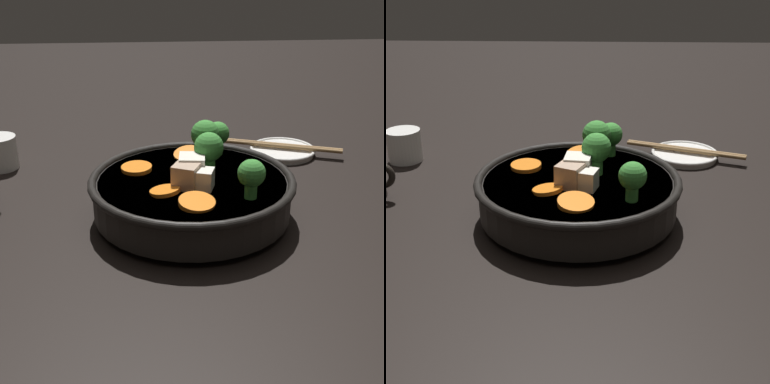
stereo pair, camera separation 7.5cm
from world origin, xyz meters
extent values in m
plane|color=black|center=(0.00, 0.00, 0.00)|extent=(3.00, 3.00, 0.00)
cylinder|color=black|center=(0.00, 0.00, 0.01)|extent=(0.15, 0.15, 0.01)
cylinder|color=black|center=(0.00, 0.00, 0.03)|extent=(0.28, 0.28, 0.05)
torus|color=black|center=(0.00, 0.00, 0.06)|extent=(0.29, 0.29, 0.01)
cylinder|color=brown|center=(0.00, 0.00, 0.05)|extent=(0.26, 0.26, 0.03)
cylinder|color=orange|center=(-0.04, -0.04, 0.06)|extent=(0.06, 0.06, 0.01)
cylinder|color=orange|center=(-0.08, 0.04, 0.06)|extent=(0.06, 0.06, 0.01)
cylinder|color=orange|center=(0.00, 0.09, 0.06)|extent=(0.06, 0.06, 0.02)
cylinder|color=orange|center=(0.00, -0.08, 0.06)|extent=(0.06, 0.06, 0.01)
cylinder|color=green|center=(0.03, 0.02, 0.07)|extent=(0.02, 0.02, 0.03)
sphere|color=#388433|center=(0.03, 0.02, 0.10)|extent=(0.04, 0.04, 0.04)
cylinder|color=green|center=(0.05, 0.09, 0.07)|extent=(0.02, 0.02, 0.02)
sphere|color=#388433|center=(0.05, 0.09, 0.09)|extent=(0.04, 0.04, 0.04)
cylinder|color=green|center=(0.03, 0.07, 0.07)|extent=(0.02, 0.02, 0.03)
sphere|color=#388433|center=(0.03, 0.07, 0.10)|extent=(0.04, 0.04, 0.04)
cylinder|color=green|center=(0.07, -0.06, 0.07)|extent=(0.02, 0.02, 0.02)
sphere|color=#388433|center=(0.07, -0.06, 0.09)|extent=(0.04, 0.04, 0.04)
cube|color=silver|center=(0.00, 0.00, 0.08)|extent=(0.04, 0.04, 0.04)
cube|color=tan|center=(-0.01, -0.03, 0.07)|extent=(0.04, 0.04, 0.03)
cube|color=silver|center=(0.01, -0.03, 0.07)|extent=(0.03, 0.03, 0.03)
cylinder|color=white|center=(0.19, 0.24, 0.01)|extent=(0.12, 0.12, 0.01)
torus|color=white|center=(0.19, 0.24, 0.01)|extent=(0.12, 0.12, 0.01)
cylinder|color=white|center=(-0.32, 0.21, 0.03)|extent=(0.06, 0.06, 0.06)
cylinder|color=olive|center=(0.19, 0.24, 0.02)|extent=(0.21, 0.08, 0.01)
cylinder|color=olive|center=(0.19, 0.23, 0.02)|extent=(0.21, 0.08, 0.01)
camera|label=1|loc=(-0.05, -0.68, 0.36)|focal=50.00mm
camera|label=2|loc=(0.02, -0.68, 0.36)|focal=50.00mm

